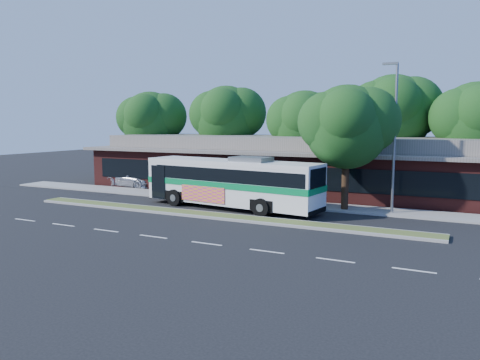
{
  "coord_description": "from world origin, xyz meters",
  "views": [
    {
      "loc": [
        13.6,
        -23.17,
        5.5
      ],
      "look_at": [
        0.94,
        2.71,
        2.0
      ],
      "focal_mm": 35.0,
      "sensor_mm": 36.0,
      "label": 1
    }
  ],
  "objects_px": {
    "lamp_post": "(394,133)",
    "sedan": "(131,178)",
    "sidewalk_tree": "(353,125)",
    "transit_bus": "(232,179)"
  },
  "relations": [
    {
      "from": "lamp_post",
      "to": "sedan",
      "type": "distance_m",
      "value": 22.78
    },
    {
      "from": "lamp_post",
      "to": "sidewalk_tree",
      "type": "xyz_separation_m",
      "value": [
        -2.45,
        0.01,
        0.49
      ]
    },
    {
      "from": "sedan",
      "to": "transit_bus",
      "type": "bearing_deg",
      "value": -108.26
    },
    {
      "from": "lamp_post",
      "to": "transit_bus",
      "type": "relative_size",
      "value": 0.73
    },
    {
      "from": "lamp_post",
      "to": "sidewalk_tree",
      "type": "distance_m",
      "value": 2.5
    },
    {
      "from": "sedan",
      "to": "sidewalk_tree",
      "type": "height_order",
      "value": "sidewalk_tree"
    },
    {
      "from": "lamp_post",
      "to": "transit_bus",
      "type": "height_order",
      "value": "lamp_post"
    },
    {
      "from": "transit_bus",
      "to": "sidewalk_tree",
      "type": "distance_m",
      "value": 8.34
    },
    {
      "from": "transit_bus",
      "to": "sidewalk_tree",
      "type": "height_order",
      "value": "sidewalk_tree"
    },
    {
      "from": "lamp_post",
      "to": "transit_bus",
      "type": "distance_m",
      "value": 10.36
    }
  ]
}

